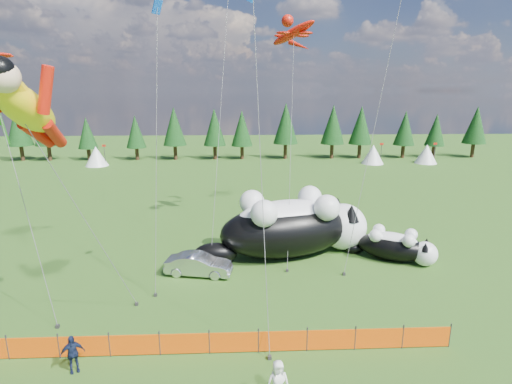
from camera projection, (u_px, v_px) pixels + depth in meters
ground at (193, 314)px, 19.19m from camera, size 160.00×160.00×0.00m
safety_fence at (185, 343)px, 16.16m from camera, size 22.06×0.06×1.10m
tree_line at (224, 134)px, 61.78m from camera, size 90.00×4.00×8.00m
festival_tents at (298, 155)px, 58.05m from camera, size 50.00×3.20×2.80m
cat_large at (294, 225)px, 25.77m from camera, size 11.54×6.14×4.23m
cat_small at (396, 246)px, 25.13m from camera, size 5.19×3.77×2.04m
car at (199, 265)px, 23.20m from camera, size 4.04×2.03×1.27m
spectator_c at (72, 354)px, 15.12m from camera, size 1.00×0.80×1.53m
spectator_e at (278, 382)px, 13.62m from camera, size 0.87×0.66×1.59m
superhero_kite at (27, 109)px, 14.56m from camera, size 4.59×5.24×12.10m
gecko_kite at (293, 33)px, 27.91m from camera, size 5.62×10.76×16.32m
diamond_kite_a at (157, 21)px, 21.07m from camera, size 0.74×4.50×15.60m
diamond_kite_c at (254, 11)px, 16.37m from camera, size 0.87×4.68×15.24m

